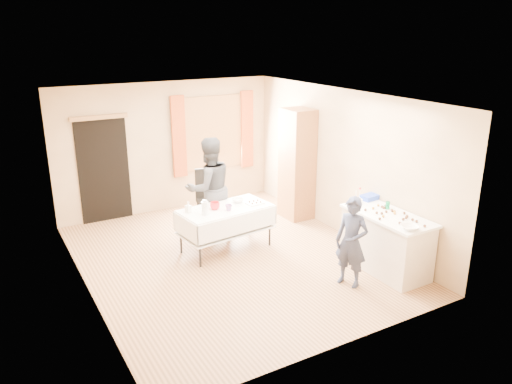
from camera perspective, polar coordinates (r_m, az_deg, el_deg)
floor at (r=8.24m, az=-2.87°, el=-7.59°), size 4.50×5.50×0.02m
ceiling at (r=7.48m, az=-3.19°, el=10.78°), size 4.50×5.50×0.02m
wall_back at (r=10.22m, az=-10.09°, el=5.08°), size 4.50×0.02×2.60m
wall_front at (r=5.59m, az=10.00°, el=-6.11°), size 4.50×0.02×2.60m
wall_left at (r=7.09m, az=-19.53°, el=-1.59°), size 0.02×5.50×2.60m
wall_right at (r=8.97m, az=9.98°, el=3.25°), size 0.02×5.50×2.60m
window_frame at (r=10.51m, az=-4.93°, el=6.78°), size 1.32×0.06×1.52m
window_pane at (r=10.50m, az=-4.89°, el=6.77°), size 1.20×0.02×1.40m
curtain_left at (r=10.17m, az=-8.81°, el=6.24°), size 0.28×0.06×1.65m
curtain_right at (r=10.81m, az=-1.04°, el=7.17°), size 0.28×0.06×1.65m
doorway at (r=9.92m, az=-17.00°, el=2.37°), size 0.95×0.04×2.00m
door_lintel at (r=9.67m, az=-17.51°, el=8.14°), size 1.05×0.06×0.08m
cabinet at (r=9.67m, az=4.72°, el=3.17°), size 0.50×0.60×2.14m
counter at (r=7.94m, az=14.62°, el=-5.57°), size 0.69×1.45×0.91m
party_table at (r=8.37m, az=-3.47°, el=-3.76°), size 1.62×0.96×0.75m
chair at (r=9.46m, az=-5.34°, el=-1.97°), size 0.53×0.53×1.08m
girl at (r=7.28m, az=10.86°, el=-5.64°), size 0.73×0.68×1.34m
woman at (r=8.78m, az=-5.35°, el=0.44°), size 0.90×0.72×1.81m
soda_can at (r=7.97m, az=14.81°, el=-1.47°), size 0.08×0.08×0.12m
mixing_bowl at (r=7.27m, az=17.14°, el=-3.90°), size 0.40×0.40×0.06m
foam_block at (r=8.11m, az=11.45°, el=-1.03°), size 0.17×0.14×0.08m
blue_basket at (r=8.35m, az=12.87°, el=-0.57°), size 0.32×0.23×0.08m
pitcher at (r=7.94m, az=-5.84°, el=-1.86°), size 0.13×0.13×0.22m
cup_red at (r=8.18m, az=-4.71°, el=-1.58°), size 0.21×0.21×0.13m
cup_rainbow at (r=8.11m, az=-3.14°, el=-1.80°), size 0.13×0.13×0.10m
small_bowl at (r=8.50m, az=-2.07°, el=-0.97°), size 0.31×0.31×0.06m
pastry_tray at (r=8.43m, az=-0.11°, el=-1.28°), size 0.30×0.23×0.02m
bottle at (r=8.09m, az=-7.75°, el=-1.73°), size 0.14×0.14×0.18m
cake_balls at (r=7.74m, az=15.39°, el=-2.44°), size 0.52×1.01×0.04m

